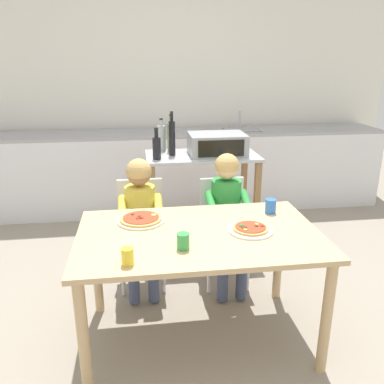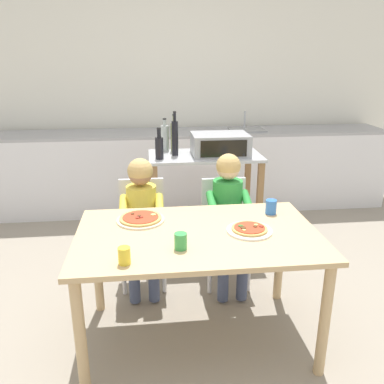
{
  "view_description": "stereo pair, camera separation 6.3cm",
  "coord_description": "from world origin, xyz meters",
  "px_view_note": "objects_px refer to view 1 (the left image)",
  "views": [
    {
      "loc": [
        -0.34,
        -2.11,
        1.71
      ],
      "look_at": [
        0.0,
        0.3,
        0.89
      ],
      "focal_mm": 37.42,
      "sensor_mm": 36.0,
      "label": 1
    },
    {
      "loc": [
        -0.27,
        -2.12,
        1.71
      ],
      "look_at": [
        0.0,
        0.3,
        0.89
      ],
      "focal_mm": 37.42,
      "sensor_mm": 36.0,
      "label": 2
    }
  ],
  "objects_px": {
    "pizza_plate_cream": "(141,219)",
    "kitchen_island_cart": "(202,188)",
    "bottle_squat_spirits": "(171,137)",
    "child_in_yellow_shirt": "(141,211)",
    "dining_chair_right": "(224,223)",
    "drinking_cup_blue": "(271,206)",
    "dining_table": "(199,247)",
    "bottle_tall_green_wine": "(157,147)",
    "bottle_brown_beer": "(162,138)",
    "drinking_cup_green": "(183,241)",
    "bottle_dark_olive_oil": "(172,137)",
    "child_in_green_shirt": "(228,208)",
    "pizza_plate_white": "(250,229)",
    "drinking_cup_yellow": "(128,256)",
    "toaster_oven": "(217,144)",
    "dining_chair_left": "(141,225)"
  },
  "relations": [
    {
      "from": "drinking_cup_green",
      "to": "bottle_brown_beer",
      "type": "bearing_deg",
      "value": 89.98
    },
    {
      "from": "child_in_yellow_shirt",
      "to": "bottle_tall_green_wine",
      "type": "bearing_deg",
      "value": 73.18
    },
    {
      "from": "bottle_tall_green_wine",
      "to": "child_in_green_shirt",
      "type": "height_order",
      "value": "bottle_tall_green_wine"
    },
    {
      "from": "bottle_squat_spirits",
      "to": "child_in_yellow_shirt",
      "type": "xyz_separation_m",
      "value": [
        -0.3,
        -0.79,
        -0.39
      ]
    },
    {
      "from": "drinking_cup_blue",
      "to": "child_in_yellow_shirt",
      "type": "bearing_deg",
      "value": 155.61
    },
    {
      "from": "dining_chair_left",
      "to": "drinking_cup_blue",
      "type": "bearing_deg",
      "value": -30.92
    },
    {
      "from": "dining_chair_right",
      "to": "drinking_cup_yellow",
      "type": "height_order",
      "value": "drinking_cup_yellow"
    },
    {
      "from": "dining_chair_right",
      "to": "drinking_cup_blue",
      "type": "xyz_separation_m",
      "value": [
        0.21,
        -0.45,
        0.3
      ]
    },
    {
      "from": "dining_chair_left",
      "to": "dining_chair_right",
      "type": "xyz_separation_m",
      "value": [
        0.64,
        -0.05,
        0.0
      ]
    },
    {
      "from": "toaster_oven",
      "to": "drinking_cup_yellow",
      "type": "xyz_separation_m",
      "value": [
        -0.76,
        -1.57,
        -0.21
      ]
    },
    {
      "from": "bottle_brown_beer",
      "to": "dining_table",
      "type": "distance_m",
      "value": 1.51
    },
    {
      "from": "toaster_oven",
      "to": "pizza_plate_white",
      "type": "xyz_separation_m",
      "value": [
        -0.05,
        -1.26,
        -0.24
      ]
    },
    {
      "from": "kitchen_island_cart",
      "to": "bottle_tall_green_wine",
      "type": "distance_m",
      "value": 0.58
    },
    {
      "from": "child_in_yellow_shirt",
      "to": "child_in_green_shirt",
      "type": "distance_m",
      "value": 0.64
    },
    {
      "from": "kitchen_island_cart",
      "to": "dining_table",
      "type": "height_order",
      "value": "kitchen_island_cart"
    },
    {
      "from": "toaster_oven",
      "to": "child_in_green_shirt",
      "type": "distance_m",
      "value": 0.75
    },
    {
      "from": "bottle_dark_olive_oil",
      "to": "drinking_cup_blue",
      "type": "bearing_deg",
      "value": -61.58
    },
    {
      "from": "child_in_green_shirt",
      "to": "drinking_cup_blue",
      "type": "relative_size",
      "value": 11.01
    },
    {
      "from": "bottle_tall_green_wine",
      "to": "pizza_plate_cream",
      "type": "relative_size",
      "value": 0.88
    },
    {
      "from": "child_in_green_shirt",
      "to": "drinking_cup_yellow",
      "type": "xyz_separation_m",
      "value": [
        -0.71,
        -0.9,
        0.12
      ]
    },
    {
      "from": "bottle_squat_spirits",
      "to": "drinking_cup_blue",
      "type": "bearing_deg",
      "value": -65.05
    },
    {
      "from": "bottle_dark_olive_oil",
      "to": "child_in_yellow_shirt",
      "type": "height_order",
      "value": "bottle_dark_olive_oil"
    },
    {
      "from": "bottle_squat_spirits",
      "to": "child_in_yellow_shirt",
      "type": "relative_size",
      "value": 0.33
    },
    {
      "from": "dining_chair_right",
      "to": "drinking_cup_yellow",
      "type": "relative_size",
      "value": 9.17
    },
    {
      "from": "toaster_oven",
      "to": "pizza_plate_white",
      "type": "relative_size",
      "value": 1.8
    },
    {
      "from": "toaster_oven",
      "to": "drinking_cup_green",
      "type": "height_order",
      "value": "toaster_oven"
    },
    {
      "from": "toaster_oven",
      "to": "drinking_cup_green",
      "type": "xyz_separation_m",
      "value": [
        -0.47,
        -1.44,
        -0.21
      ]
    },
    {
      "from": "bottle_dark_olive_oil",
      "to": "child_in_green_shirt",
      "type": "distance_m",
      "value": 0.87
    },
    {
      "from": "bottle_brown_beer",
      "to": "bottle_tall_green_wine",
      "type": "distance_m",
      "value": 0.32
    },
    {
      "from": "child_in_yellow_shirt",
      "to": "child_in_green_shirt",
      "type": "height_order",
      "value": "child_in_green_shirt"
    },
    {
      "from": "bottle_squat_spirits",
      "to": "pizza_plate_white",
      "type": "height_order",
      "value": "bottle_squat_spirits"
    },
    {
      "from": "dining_table",
      "to": "child_in_green_shirt",
      "type": "relative_size",
      "value": 1.38
    },
    {
      "from": "bottle_tall_green_wine",
      "to": "pizza_plate_cream",
      "type": "distance_m",
      "value": 0.97
    },
    {
      "from": "child_in_yellow_shirt",
      "to": "drinking_cup_blue",
      "type": "relative_size",
      "value": 10.69
    },
    {
      "from": "dining_chair_right",
      "to": "drinking_cup_yellow",
      "type": "xyz_separation_m",
      "value": [
        -0.71,
        -1.02,
        0.3
      ]
    },
    {
      "from": "kitchen_island_cart",
      "to": "pizza_plate_white",
      "type": "relative_size",
      "value": 3.64
    },
    {
      "from": "dining_table",
      "to": "child_in_yellow_shirt",
      "type": "height_order",
      "value": "child_in_yellow_shirt"
    },
    {
      "from": "child_in_yellow_shirt",
      "to": "drinking_cup_green",
      "type": "xyz_separation_m",
      "value": [
        0.22,
        -0.83,
        0.13
      ]
    },
    {
      "from": "bottle_squat_spirits",
      "to": "dining_table",
      "type": "distance_m",
      "value": 1.47
    },
    {
      "from": "bottle_brown_beer",
      "to": "drinking_cup_yellow",
      "type": "relative_size",
      "value": 3.31
    },
    {
      "from": "drinking_cup_yellow",
      "to": "pizza_plate_white",
      "type": "bearing_deg",
      "value": 23.33
    },
    {
      "from": "dining_chair_right",
      "to": "pizza_plate_white",
      "type": "distance_m",
      "value": 0.77
    },
    {
      "from": "drinking_cup_yellow",
      "to": "kitchen_island_cart",
      "type": "bearing_deg",
      "value": 68.37
    },
    {
      "from": "bottle_dark_olive_oil",
      "to": "bottle_tall_green_wine",
      "type": "distance_m",
      "value": 0.19
    },
    {
      "from": "dining_chair_left",
      "to": "drinking_cup_green",
      "type": "xyz_separation_m",
      "value": [
        0.22,
        -0.95,
        0.3
      ]
    },
    {
      "from": "dining_table",
      "to": "pizza_plate_cream",
      "type": "relative_size",
      "value": 4.75
    },
    {
      "from": "bottle_tall_green_wine",
      "to": "drinking_cup_green",
      "type": "distance_m",
      "value": 1.36
    },
    {
      "from": "pizza_plate_cream",
      "to": "kitchen_island_cart",
      "type": "bearing_deg",
      "value": 62.0
    },
    {
      "from": "drinking_cup_green",
      "to": "pizza_plate_white",
      "type": "bearing_deg",
      "value": 22.78
    },
    {
      "from": "child_in_yellow_shirt",
      "to": "drinking_cup_blue",
      "type": "height_order",
      "value": "child_in_yellow_shirt"
    }
  ]
}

